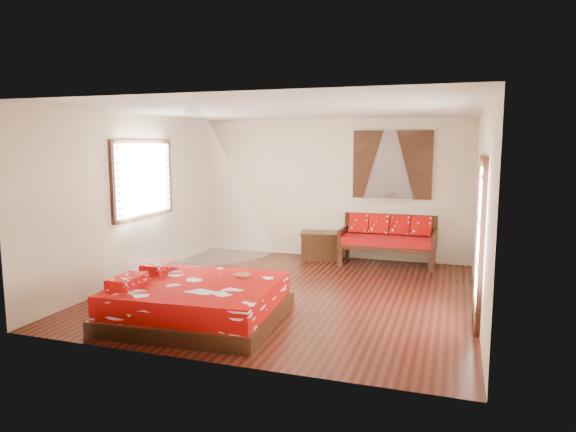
% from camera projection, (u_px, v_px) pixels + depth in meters
% --- Properties ---
extents(room, '(5.54, 5.54, 2.84)m').
position_uv_depth(room, '(290.00, 203.00, 7.82)').
color(room, black).
rests_on(room, ground).
extents(bed, '(2.22, 2.03, 0.64)m').
position_uv_depth(bed, '(197.00, 301.00, 6.71)').
color(bed, black).
rests_on(bed, floor).
extents(daybed, '(1.79, 0.80, 0.95)m').
position_uv_depth(daybed, '(388.00, 238.00, 9.81)').
color(daybed, black).
rests_on(daybed, floor).
extents(storage_chest, '(0.91, 0.75, 0.55)m').
position_uv_depth(storage_chest, '(321.00, 245.00, 10.33)').
color(storage_chest, black).
rests_on(storage_chest, floor).
extents(shutter_panel, '(1.52, 0.06, 1.32)m').
position_uv_depth(shutter_panel, '(392.00, 165.00, 9.94)').
color(shutter_panel, black).
rests_on(shutter_panel, wall_back).
extents(window_left, '(0.10, 1.74, 1.34)m').
position_uv_depth(window_left, '(144.00, 179.00, 8.81)').
color(window_left, black).
rests_on(window_left, wall_left).
extents(glazed_door, '(0.08, 1.02, 2.16)m').
position_uv_depth(glazed_door, '(480.00, 242.00, 6.46)').
color(glazed_door, black).
rests_on(glazed_door, floor).
extents(wine_tray, '(0.23, 0.23, 0.19)m').
position_uv_depth(wine_tray, '(243.00, 273.00, 7.00)').
color(wine_tray, brown).
rests_on(wine_tray, bed).
extents(mosquito_net_main, '(1.96, 1.96, 1.80)m').
position_uv_depth(mosquito_net_main, '(195.00, 179.00, 6.49)').
color(mosquito_net_main, white).
rests_on(mosquito_net_main, ceiling).
extents(mosquito_net_daybed, '(0.95, 0.95, 1.50)m').
position_uv_depth(mosquito_net_daybed, '(389.00, 160.00, 9.49)').
color(mosquito_net_daybed, white).
rests_on(mosquito_net_daybed, ceiling).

